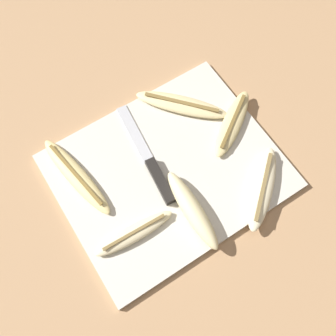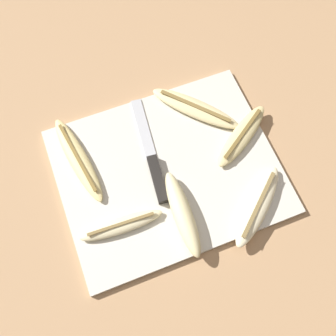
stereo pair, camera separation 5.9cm
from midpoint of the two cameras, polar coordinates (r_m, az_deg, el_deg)
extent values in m
plane|color=tan|center=(0.79, 2.11, -0.80)|extent=(4.00, 4.00, 0.00)
cube|color=beige|center=(0.79, 2.13, -0.64)|extent=(0.43, 0.35, 0.01)
cube|color=black|center=(0.76, 0.66, -1.83)|extent=(0.03, 0.10, 0.02)
cube|color=#B7BABF|center=(0.82, -1.55, 5.57)|extent=(0.04, 0.14, 0.00)
ellipsoid|color=beige|center=(0.77, 15.01, -5.54)|extent=(0.16, 0.15, 0.02)
cube|color=olive|center=(0.76, 15.23, -5.27)|extent=(0.11, 0.10, 0.00)
ellipsoid|color=beige|center=(0.84, 5.97, 8.43)|extent=(0.17, 0.18, 0.02)
cube|color=olive|center=(0.83, 6.04, 8.79)|extent=(0.11, 0.12, 0.00)
ellipsoid|color=#DBC684|center=(0.82, 12.69, 4.44)|extent=(0.16, 0.13, 0.02)
cube|color=brown|center=(0.81, 12.83, 4.76)|extent=(0.12, 0.08, 0.00)
ellipsoid|color=beige|center=(0.73, 4.40, -6.81)|extent=(0.04, 0.17, 0.04)
ellipsoid|color=#EDD689|center=(0.79, -10.88, 1.10)|extent=(0.07, 0.21, 0.02)
cube|color=olive|center=(0.78, -11.01, 1.39)|extent=(0.03, 0.16, 0.00)
ellipsoid|color=beige|center=(0.74, -4.53, -8.50)|extent=(0.16, 0.04, 0.02)
cube|color=olive|center=(0.73, -4.58, -8.32)|extent=(0.13, 0.01, 0.00)
camera|label=1|loc=(0.03, -87.81, 5.34)|focal=42.00mm
camera|label=2|loc=(0.03, 92.19, -5.34)|focal=42.00mm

